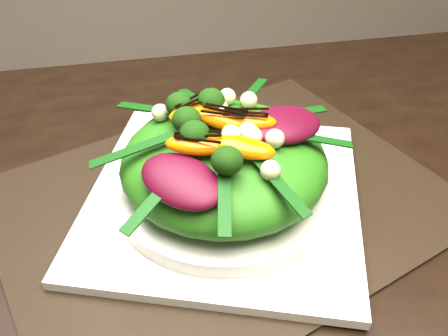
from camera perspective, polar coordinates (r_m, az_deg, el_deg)
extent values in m
cube|color=black|center=(0.48, -9.81, -13.82)|extent=(1.60, 0.90, 0.75)
cube|color=black|center=(0.52, 0.00, -3.86)|extent=(0.56, 0.49, 0.00)
cube|color=white|center=(0.52, 0.00, -3.27)|extent=(0.36, 0.36, 0.01)
cylinder|color=silver|center=(0.51, 0.00, -2.08)|extent=(0.27, 0.27, 0.02)
ellipsoid|color=#2B6D14|center=(0.49, 0.00, 0.84)|extent=(0.28, 0.28, 0.07)
ellipsoid|color=#3E0617|center=(0.47, 7.32, 5.21)|extent=(0.09, 0.07, 0.02)
ellipsoid|color=#FF5F04|center=(0.48, -3.30, 6.11)|extent=(0.06, 0.04, 0.02)
sphere|color=#173409|center=(0.47, -7.76, 6.53)|extent=(0.05, 0.05, 0.04)
sphere|color=beige|center=(0.42, 3.46, 1.28)|extent=(0.02, 0.02, 0.02)
cube|color=black|center=(0.47, -3.34, 7.00)|extent=(0.05, 0.02, 0.00)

